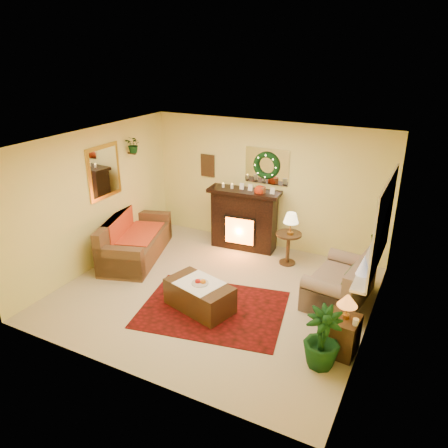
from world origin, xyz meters
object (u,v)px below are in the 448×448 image
at_px(loveseat, 340,277).
at_px(end_table_square, 340,335).
at_px(sofa, 136,237).
at_px(coffee_table, 200,297).
at_px(fireplace, 244,223).
at_px(side_table_round, 288,248).

distance_m(loveseat, end_table_square, 1.39).
relative_size(sofa, coffee_table, 1.85).
distance_m(fireplace, side_table_round, 1.12).
relative_size(loveseat, side_table_round, 2.20).
bearing_deg(coffee_table, side_table_round, 86.63).
bearing_deg(loveseat, side_table_round, 151.86).
bearing_deg(sofa, loveseat, -14.52).
xyz_separation_m(sofa, side_table_round, (2.78, 1.08, -0.10)).
bearing_deg(side_table_round, sofa, -158.77).
bearing_deg(fireplace, side_table_round, -20.12).
bearing_deg(coffee_table, sofa, 168.75).
relative_size(end_table_square, coffee_table, 0.51).
xyz_separation_m(sofa, fireplace, (1.72, 1.36, 0.12)).
height_order(fireplace, coffee_table, fireplace).
xyz_separation_m(side_table_round, coffee_table, (-0.74, -2.12, -0.12)).
bearing_deg(loveseat, sofa, -169.45).
bearing_deg(sofa, coffee_table, -45.12).
bearing_deg(end_table_square, fireplace, 136.44).
height_order(fireplace, side_table_round, fireplace).
bearing_deg(coffee_table, end_table_square, 14.54).
bearing_deg(coffee_table, fireplace, 113.46).
relative_size(fireplace, coffee_table, 1.20).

